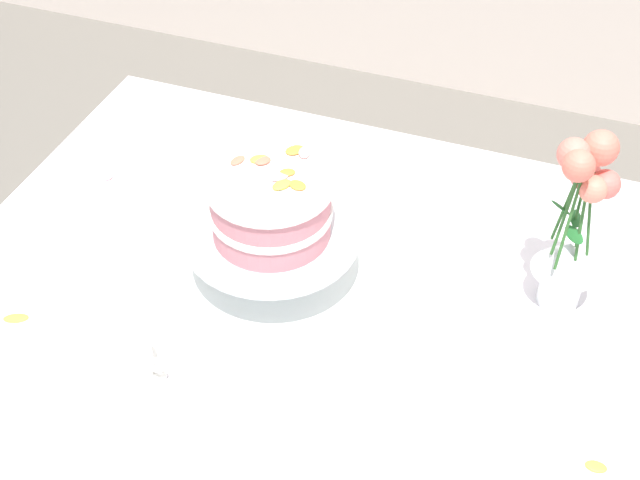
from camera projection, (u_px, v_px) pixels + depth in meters
The scene contains 9 objects.
dining_table at pixel (346, 352), 1.57m from camera, with size 1.40×1.00×0.74m.
linen_napkin at pixel (274, 276), 1.58m from camera, with size 0.32×0.32×0.00m, color white.
cake_stand at pixel (272, 240), 1.52m from camera, with size 0.29×0.29×0.10m.
layer_cake at pixel (271, 205), 1.47m from camera, with size 0.20×0.20×0.12m.
flower_vase at pixel (574, 225), 1.43m from camera, with size 0.11×0.14×0.33m.
teacup at pixel (127, 361), 1.40m from camera, with size 0.12×0.12×0.07m.
loose_petal_0 at pixel (108, 175), 1.78m from camera, with size 0.03×0.02×0.01m, color pink.
loose_petal_1 at pixel (596, 466), 1.29m from camera, with size 0.03×0.02×0.01m, color yellow.
loose_petal_2 at pixel (16, 318), 1.50m from camera, with size 0.04×0.02×0.00m, color yellow.
Camera 1 is at (0.32, -1.02, 1.84)m, focal length 51.80 mm.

